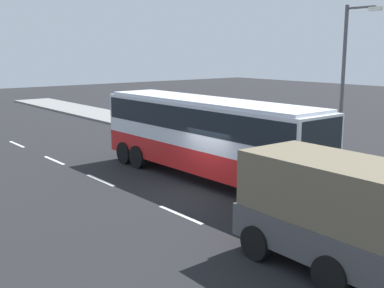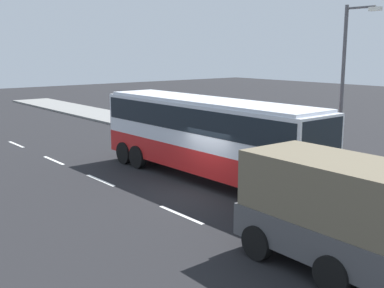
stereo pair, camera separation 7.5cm
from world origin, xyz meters
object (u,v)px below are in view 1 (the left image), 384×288
cargo_truck (363,220)px  pedestrian_near_curb (251,133)px  street_lamp (346,80)px  coach_bus (205,130)px

cargo_truck → pedestrian_near_curb: cargo_truck is taller
street_lamp → cargo_truck: bearing=-53.2°
cargo_truck → street_lamp: size_ratio=0.97×
coach_bus → street_lamp: 6.50m
pedestrian_near_curb → street_lamp: 7.32m
coach_bus → street_lamp: bearing=54.3°
cargo_truck → pedestrian_near_curb: (-12.64, 9.07, -0.53)m
coach_bus → pedestrian_near_curb: coach_bus is taller
coach_bus → street_lamp: size_ratio=1.64×
cargo_truck → pedestrian_near_curb: size_ratio=4.61×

